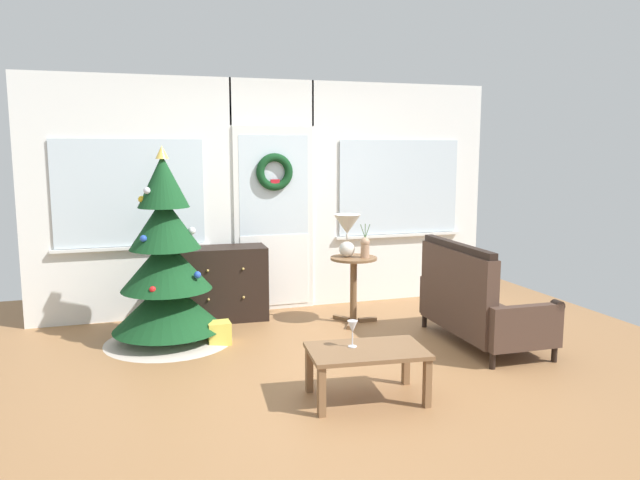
% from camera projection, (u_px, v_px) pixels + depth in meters
% --- Properties ---
extents(ground_plane, '(6.76, 6.76, 0.00)m').
position_uv_depth(ground_plane, '(335.00, 369.00, 5.13)').
color(ground_plane, '#996B42').
extents(back_wall_with_door, '(5.20, 0.19, 2.55)m').
position_uv_depth(back_wall_with_door, '(273.00, 196.00, 6.89)').
color(back_wall_with_door, white).
rests_on(back_wall_with_door, ground).
extents(christmas_tree, '(1.19, 1.19, 1.83)m').
position_uv_depth(christmas_tree, '(166.00, 275.00, 5.75)').
color(christmas_tree, '#4C331E').
rests_on(christmas_tree, ground).
extents(dresser_cabinet, '(0.92, 0.48, 0.78)m').
position_uv_depth(dresser_cabinet, '(223.00, 283.00, 6.56)').
color(dresser_cabinet, black).
rests_on(dresser_cabinet, ground).
extents(settee_sofa, '(0.76, 1.41, 0.96)m').
position_uv_depth(settee_sofa, '(475.00, 305.00, 5.73)').
color(settee_sofa, black).
rests_on(settee_sofa, ground).
extents(side_table, '(0.50, 0.48, 0.70)m').
position_uv_depth(side_table, '(354.00, 276.00, 6.40)').
color(side_table, brown).
rests_on(side_table, ground).
extents(table_lamp, '(0.28, 0.28, 0.44)m').
position_uv_depth(table_lamp, '(347.00, 230.00, 6.35)').
color(table_lamp, silver).
rests_on(table_lamp, side_table).
extents(flower_vase, '(0.11, 0.10, 0.35)m').
position_uv_depth(flower_vase, '(365.00, 246.00, 6.33)').
color(flower_vase, tan).
rests_on(flower_vase, side_table).
extents(coffee_table, '(0.89, 0.61, 0.38)m').
position_uv_depth(coffee_table, '(367.00, 356.00, 4.46)').
color(coffee_table, brown).
rests_on(coffee_table, ground).
extents(wine_glass, '(0.08, 0.08, 0.20)m').
position_uv_depth(wine_glass, '(353.00, 328.00, 4.48)').
color(wine_glass, silver).
rests_on(wine_glass, coffee_table).
extents(gift_box, '(0.21, 0.19, 0.21)m').
position_uv_depth(gift_box, '(219.00, 333.00, 5.77)').
color(gift_box, '#D8C64C').
rests_on(gift_box, ground).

